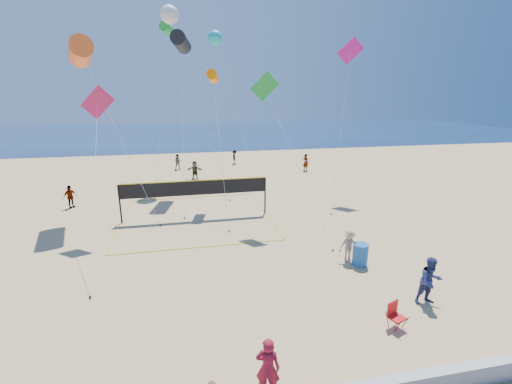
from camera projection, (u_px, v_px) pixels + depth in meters
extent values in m
plane|color=tan|center=(258.00, 336.00, 11.17)|extent=(120.00, 120.00, 0.00)
cube|color=#10234D|center=(196.00, 132.00, 69.55)|extent=(140.00, 50.00, 0.03)
imported|color=maroon|center=(268.00, 368.00, 8.75)|extent=(0.74, 0.62, 1.74)
imported|color=navy|center=(430.00, 281.00, 12.69)|extent=(0.94, 0.75, 1.86)
imported|color=tan|center=(349.00, 246.00, 16.02)|extent=(1.01, 0.58, 1.55)
imported|color=gray|center=(70.00, 197.00, 23.56)|extent=(0.91, 0.94, 1.58)
imported|color=gray|center=(195.00, 170.00, 31.56)|extent=(1.62, 0.85, 1.67)
imported|color=gray|center=(306.00, 162.00, 34.88)|extent=(0.72, 0.76, 1.75)
imported|color=gray|center=(178.00, 162.00, 35.43)|extent=(0.86, 0.70, 1.62)
imported|color=gray|center=(235.00, 157.00, 38.41)|extent=(0.72, 1.06, 1.52)
cube|color=red|center=(397.00, 318.00, 11.44)|extent=(0.63, 0.61, 0.05)
cube|color=red|center=(392.00, 308.00, 11.52)|extent=(0.48, 0.22, 0.50)
cylinder|color=black|center=(397.00, 328.00, 11.23)|extent=(0.12, 0.25, 0.65)
cylinder|color=black|center=(388.00, 322.00, 11.53)|extent=(0.12, 0.25, 0.65)
cylinder|color=black|center=(405.00, 323.00, 11.44)|extent=(0.12, 0.25, 0.65)
cylinder|color=black|center=(395.00, 318.00, 11.74)|extent=(0.12, 0.25, 0.65)
cylinder|color=#18559F|center=(360.00, 255.00, 15.69)|extent=(0.88, 0.88, 1.03)
cylinder|color=black|center=(120.00, 204.00, 20.64)|extent=(0.10, 0.10, 2.40)
cylinder|color=black|center=(265.00, 195.00, 22.42)|extent=(0.10, 0.10, 2.40)
cube|color=black|center=(195.00, 188.00, 21.32)|extent=(9.01, 0.08, 0.90)
cube|color=yellow|center=(195.00, 181.00, 21.19)|extent=(9.01, 0.09, 0.06)
cube|color=yellow|center=(200.00, 247.00, 17.62)|extent=(9.21, 0.11, 0.02)
cube|color=yellow|center=(194.00, 197.00, 26.10)|extent=(9.21, 0.11, 0.02)
cylinder|color=orange|center=(80.00, 52.00, 20.20)|extent=(2.15, 3.32, 1.68)
cylinder|color=silver|center=(121.00, 139.00, 20.31)|extent=(4.07, 3.53, 9.96)
cylinder|color=black|center=(160.00, 225.00, 20.42)|extent=(0.08, 0.08, 0.10)
cylinder|color=black|center=(181.00, 42.00, 25.57)|extent=(1.58, 2.81, 1.45)
cylinder|color=silver|center=(183.00, 123.00, 23.59)|extent=(0.41, 7.45, 11.29)
cylinder|color=black|center=(185.00, 218.00, 21.61)|extent=(0.08, 0.08, 0.10)
cylinder|color=orange|center=(213.00, 76.00, 22.97)|extent=(0.99, 1.75, 0.90)
cylinder|color=silver|center=(220.00, 148.00, 21.26)|extent=(0.15, 6.23, 8.71)
cylinder|color=black|center=(229.00, 231.00, 19.55)|extent=(0.08, 0.08, 0.10)
cube|color=#C41F55|center=(98.00, 102.00, 18.06)|extent=(1.82, 0.32, 1.80)
cylinder|color=silver|center=(94.00, 185.00, 15.63)|extent=(0.52, 7.36, 7.14)
cylinder|color=black|center=(90.00, 297.00, 13.21)|extent=(0.08, 0.08, 0.10)
cube|color=green|center=(265.00, 86.00, 19.37)|extent=(1.54, 0.73, 1.67)
cylinder|color=silver|center=(297.00, 163.00, 18.28)|extent=(2.42, 5.18, 7.98)
cylinder|color=black|center=(333.00, 250.00, 17.18)|extent=(0.08, 0.08, 0.10)
cube|color=#C01880|center=(351.00, 51.00, 25.02)|extent=(1.86, 0.64, 1.92)
cylinder|color=silver|center=(341.00, 128.00, 23.68)|extent=(3.15, 5.36, 10.60)
cylinder|color=black|center=(331.00, 214.00, 22.33)|extent=(0.08, 0.08, 0.10)
sphere|color=silver|center=(169.00, 15.00, 27.39)|extent=(1.45, 1.45, 1.45)
cylinder|color=silver|center=(198.00, 104.00, 26.32)|extent=(3.71, 7.06, 13.68)
cylinder|color=black|center=(230.00, 200.00, 25.25)|extent=(0.08, 0.08, 0.10)
sphere|color=#1BABB8|center=(215.00, 38.00, 29.70)|extent=(1.42, 1.42, 1.26)
cylinder|color=silver|center=(236.00, 111.00, 29.18)|extent=(2.74, 5.28, 12.25)
cylinder|color=black|center=(258.00, 188.00, 28.66)|extent=(0.08, 0.08, 0.10)
cylinder|color=green|center=(168.00, 29.00, 29.19)|extent=(1.46, 2.17, 1.09)
cylinder|color=silver|center=(162.00, 108.00, 27.61)|extent=(1.58, 6.83, 12.86)
cylinder|color=black|center=(155.00, 197.00, 26.03)|extent=(0.08, 0.08, 0.10)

